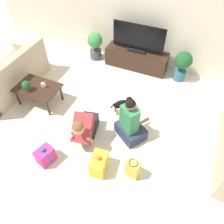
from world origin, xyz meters
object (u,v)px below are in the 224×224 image
at_px(coffee_table, 38,89).
at_px(gift_bag_a, 132,169).
at_px(tv_console, 136,59).
at_px(potted_plant_back_left, 95,44).
at_px(person_kneeling, 85,127).
at_px(dog, 123,103).
at_px(sofa_left, 9,77).
at_px(gift_box_a, 99,164).
at_px(tv, 138,40).
at_px(tabletop_plant, 26,85).
at_px(person_sitting, 130,124).
at_px(gift_box_b, 45,156).
at_px(potted_plant_back_right, 183,64).
at_px(mug, 43,85).

relative_size(coffee_table, gift_bag_a, 2.16).
relative_size(tv_console, potted_plant_back_left, 2.17).
bearing_deg(potted_plant_back_left, coffee_table, -99.94).
height_order(person_kneeling, dog, person_kneeling).
relative_size(sofa_left, dog, 4.91).
bearing_deg(gift_box_a, tv, 97.52).
bearing_deg(tv_console, tabletop_plant, -126.09).
bearing_deg(person_kneeling, person_sitting, 16.77).
xyz_separation_m(tv_console, person_sitting, (0.61, -2.10, 0.11)).
relative_size(tv, gift_box_b, 3.32).
height_order(tv, tabletop_plant, tv).
height_order(coffee_table, gift_bag_a, coffee_table).
bearing_deg(tv, gift_box_b, -99.14).
relative_size(potted_plant_back_right, mug, 6.02).
relative_size(potted_plant_back_right, gift_bag_a, 1.78).
xyz_separation_m(coffee_table, gift_box_b, (0.94, -1.16, -0.21)).
xyz_separation_m(coffee_table, mug, (0.11, 0.07, 0.09)).
xyz_separation_m(gift_bag_a, tabletop_plant, (-2.49, 0.68, 0.34)).
bearing_deg(potted_plant_back_right, coffee_table, -142.57).
xyz_separation_m(tv, dog, (0.26, -1.57, -0.53)).
height_order(potted_plant_back_left, dog, potted_plant_back_left).
relative_size(coffee_table, potted_plant_back_right, 1.21).
height_order(potted_plant_back_left, gift_bag_a, potted_plant_back_left).
height_order(tv, potted_plant_back_left, tv).
bearing_deg(mug, tabletop_plant, -137.34).
xyz_separation_m(person_sitting, gift_box_b, (-1.12, -1.07, -0.18)).
relative_size(potted_plant_back_left, gift_box_a, 1.72).
bearing_deg(tabletop_plant, dog, 17.83).
distance_m(person_kneeling, gift_box_a, 0.70).
relative_size(potted_plant_back_right, potted_plant_back_left, 1.03).
xyz_separation_m(person_sitting, gift_bag_a, (0.32, -0.74, -0.15)).
relative_size(potted_plant_back_left, gift_bag_a, 1.73).
xyz_separation_m(tv, gift_box_b, (-0.51, -3.17, -0.60)).
height_order(tv_console, gift_bag_a, tv_console).
xyz_separation_m(sofa_left, person_sitting, (2.93, -0.21, 0.03)).
relative_size(dog, tabletop_plant, 1.71).
distance_m(gift_box_b, mug, 1.51).
bearing_deg(gift_box_b, person_sitting, 43.73).
bearing_deg(tv, gift_box_a, -82.48).
height_order(sofa_left, coffee_table, sofa_left).
height_order(coffee_table, potted_plant_back_right, potted_plant_back_right).
height_order(dog, mug, mug).
bearing_deg(potted_plant_back_right, dog, -119.27).
xyz_separation_m(sofa_left, tabletop_plant, (0.75, -0.27, 0.23)).
bearing_deg(tv, tv_console, 0.00).
bearing_deg(mug, gift_box_a, -30.43).
height_order(coffee_table, person_kneeling, person_kneeling).
bearing_deg(person_kneeling, coffee_table, 147.55).
xyz_separation_m(coffee_table, person_sitting, (2.06, -0.09, -0.03)).
bearing_deg(potted_plant_back_right, person_sitting, -103.79).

